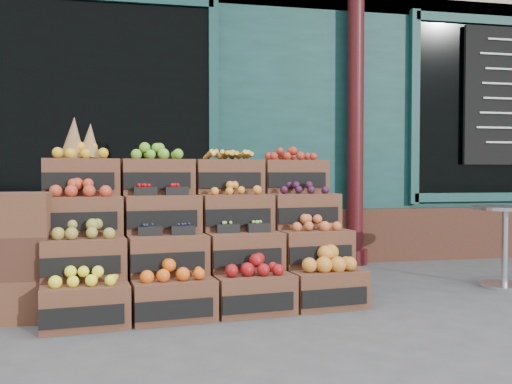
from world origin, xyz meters
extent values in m
plane|color=#464649|center=(0.00, 0.00, 0.00)|extent=(60.00, 60.00, 0.00)
cube|color=#103835|center=(0.00, 5.20, 2.40)|extent=(12.00, 6.00, 4.80)
cube|color=#103835|center=(0.00, 2.25, 1.50)|extent=(12.00, 0.12, 3.00)
cube|color=#41241A|center=(0.00, 2.18, 0.30)|extent=(12.00, 0.18, 0.60)
cube|color=black|center=(-1.60, 2.18, 1.75)|extent=(2.40, 0.06, 2.00)
cube|color=black|center=(3.20, 2.18, 1.75)|extent=(2.40, 0.06, 2.00)
cylinder|color=#3B0D10|center=(1.20, 2.05, 1.60)|extent=(0.18, 0.18, 3.20)
cube|color=#553221|center=(-1.49, 0.03, 0.14)|extent=(0.60, 0.45, 0.28)
cube|color=black|center=(-1.47, -0.17, 0.11)|extent=(0.51, 0.07, 0.13)
cube|color=#FFF82A|center=(-1.49, 0.03, 0.32)|extent=(0.48, 0.34, 0.09)
cube|color=#553221|center=(-0.92, 0.09, 0.14)|extent=(0.60, 0.45, 0.28)
cube|color=black|center=(-0.89, -0.11, 0.11)|extent=(0.51, 0.07, 0.13)
cube|color=#E15912|center=(-0.92, 0.09, 0.33)|extent=(0.48, 0.34, 0.10)
cube|color=#553221|center=(-0.34, 0.16, 0.14)|extent=(0.60, 0.45, 0.28)
cube|color=black|center=(-0.32, -0.05, 0.11)|extent=(0.51, 0.07, 0.13)
cube|color=maroon|center=(-0.34, 0.16, 0.33)|extent=(0.48, 0.34, 0.11)
cube|color=#553221|center=(0.23, 0.22, 0.14)|extent=(0.60, 0.45, 0.28)
cube|color=black|center=(0.26, 0.02, 0.11)|extent=(0.51, 0.07, 0.13)
cube|color=orange|center=(0.23, 0.22, 0.34)|extent=(0.48, 0.34, 0.13)
cube|color=#553221|center=(-1.52, 0.26, 0.42)|extent=(0.60, 0.45, 0.28)
cube|color=black|center=(-1.50, 0.06, 0.39)|extent=(0.51, 0.07, 0.13)
cube|color=olive|center=(-1.52, 0.26, 0.60)|extent=(0.48, 0.34, 0.09)
cube|color=#553221|center=(-0.94, 0.33, 0.42)|extent=(0.60, 0.45, 0.28)
cube|color=black|center=(-0.92, 0.12, 0.39)|extent=(0.51, 0.07, 0.13)
cube|color=#1A1C3E|center=(-0.94, 0.33, 0.57)|extent=(0.48, 0.34, 0.03)
cube|color=#553221|center=(-0.37, 0.39, 0.42)|extent=(0.60, 0.45, 0.28)
cube|color=black|center=(-0.34, 0.19, 0.39)|extent=(0.51, 0.07, 0.13)
cube|color=#88B248|center=(-0.37, 0.39, 0.57)|extent=(0.48, 0.34, 0.03)
cube|color=#553221|center=(0.21, 0.46, 0.42)|extent=(0.60, 0.45, 0.28)
cube|color=black|center=(0.23, 0.25, 0.39)|extent=(0.51, 0.07, 0.13)
cube|color=#C05C2F|center=(0.21, 0.46, 0.60)|extent=(0.48, 0.34, 0.09)
cube|color=#553221|center=(-1.54, 0.50, 0.70)|extent=(0.60, 0.45, 0.28)
cube|color=black|center=(-1.52, 0.29, 0.67)|extent=(0.51, 0.07, 0.13)
cube|color=#AC381F|center=(-1.54, 0.50, 0.88)|extent=(0.48, 0.34, 0.09)
cube|color=#553221|center=(-0.97, 0.56, 0.70)|extent=(0.60, 0.45, 0.28)
cube|color=black|center=(-0.95, 0.36, 0.67)|extent=(0.51, 0.07, 0.13)
cube|color=#A70609|center=(-0.97, 0.56, 0.86)|extent=(0.48, 0.34, 0.04)
cube|color=#553221|center=(-0.39, 0.63, 0.70)|extent=(0.60, 0.45, 0.28)
cube|color=black|center=(-0.37, 0.42, 0.67)|extent=(0.51, 0.07, 0.13)
cube|color=orange|center=(-0.39, 0.63, 0.87)|extent=(0.48, 0.34, 0.08)
cube|color=#553221|center=(0.18, 0.69, 0.70)|extent=(0.60, 0.45, 0.28)
cube|color=black|center=(0.20, 0.49, 0.67)|extent=(0.51, 0.07, 0.13)
cube|color=#301126|center=(0.18, 0.69, 0.87)|extent=(0.48, 0.34, 0.07)
cube|color=#553221|center=(-1.57, 0.73, 0.98)|extent=(0.60, 0.45, 0.28)
cube|color=black|center=(-1.55, 0.53, 0.95)|extent=(0.51, 0.07, 0.13)
cube|color=gold|center=(-1.57, 0.73, 1.16)|extent=(0.48, 0.34, 0.09)
cube|color=#553221|center=(-1.00, 0.80, 0.98)|extent=(0.60, 0.45, 0.28)
cube|color=black|center=(-0.97, 0.59, 0.95)|extent=(0.51, 0.07, 0.13)
cube|color=#60A626|center=(-1.00, 0.80, 1.16)|extent=(0.48, 0.34, 0.09)
cube|color=#553221|center=(-0.42, 0.86, 0.98)|extent=(0.60, 0.45, 0.28)
cube|color=black|center=(-0.40, 0.66, 0.95)|extent=(0.51, 0.07, 0.13)
cube|color=gold|center=(-0.42, 0.86, 1.16)|extent=(0.48, 0.34, 0.09)
cube|color=#553221|center=(0.16, 0.93, 0.98)|extent=(0.60, 0.45, 0.28)
cube|color=black|center=(0.18, 0.72, 0.95)|extent=(0.51, 0.07, 0.13)
cube|color=#9F291B|center=(0.16, 0.93, 1.16)|extent=(0.48, 0.34, 0.08)
cube|color=#41241A|center=(-0.66, 0.36, 0.14)|extent=(2.32, 0.64, 0.28)
cube|color=#41241A|center=(-0.68, 0.60, 0.28)|extent=(2.32, 0.64, 0.56)
cube|color=#41241A|center=(-0.71, 0.83, 0.42)|extent=(2.32, 0.64, 0.84)
cone|color=olive|center=(-1.62, 0.73, 1.28)|extent=(0.19, 0.19, 0.32)
cone|color=olive|center=(-1.51, 0.78, 1.25)|extent=(0.17, 0.17, 0.28)
cube|color=#553221|center=(-2.02, 0.31, 0.15)|extent=(0.59, 0.41, 0.29)
cube|color=#41241A|center=(-2.02, 0.31, 0.44)|extent=(0.59, 0.41, 0.29)
cube|color=#553221|center=(-2.02, 0.31, 0.73)|extent=(0.59, 0.41, 0.29)
cylinder|color=#ADB0B4|center=(2.01, 0.58, 0.01)|extent=(0.42, 0.42, 0.03)
cylinder|color=#ADB0B4|center=(2.01, 0.58, 0.35)|extent=(0.06, 0.06, 0.68)
cylinder|color=#ADB0B4|center=(2.01, 0.58, 0.70)|extent=(0.57, 0.57, 0.03)
imported|color=#1A5C22|center=(-1.88, 2.91, 1.07)|extent=(0.92, 0.78, 2.15)
camera|label=1|loc=(-1.17, -3.84, 1.01)|focal=40.00mm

